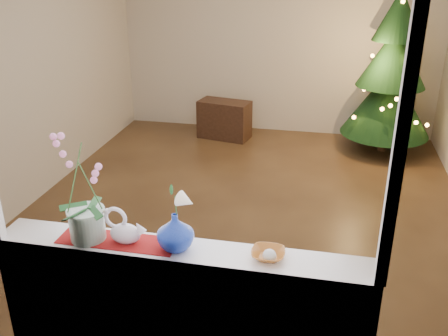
# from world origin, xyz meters

# --- Properties ---
(ground) EXTENTS (5.00, 5.00, 0.00)m
(ground) POSITION_xyz_m (0.00, 0.00, 0.00)
(ground) COLOR #342215
(ground) RESTS_ON ground
(wall_back) EXTENTS (4.50, 0.10, 2.70)m
(wall_back) POSITION_xyz_m (0.00, 2.50, 1.35)
(wall_back) COLOR beige
(wall_back) RESTS_ON ground
(wall_front) EXTENTS (4.50, 0.10, 2.70)m
(wall_front) POSITION_xyz_m (0.00, -2.50, 1.35)
(wall_front) COLOR beige
(wall_front) RESTS_ON ground
(wall_left) EXTENTS (0.10, 5.00, 2.70)m
(wall_left) POSITION_xyz_m (-2.25, 0.00, 1.35)
(wall_left) COLOR beige
(wall_left) RESTS_ON ground
(window_apron) EXTENTS (2.20, 0.08, 0.88)m
(window_apron) POSITION_xyz_m (0.00, -2.46, 0.44)
(window_apron) COLOR white
(window_apron) RESTS_ON ground
(windowsill) EXTENTS (2.20, 0.26, 0.04)m
(windowsill) POSITION_xyz_m (0.00, -2.37, 0.90)
(windowsill) COLOR white
(windowsill) RESTS_ON window_apron
(window_frame) EXTENTS (2.22, 0.06, 1.60)m
(window_frame) POSITION_xyz_m (0.00, -2.47, 1.70)
(window_frame) COLOR white
(window_frame) RESTS_ON windowsill
(runner) EXTENTS (0.70, 0.20, 0.01)m
(runner) POSITION_xyz_m (-0.38, -2.37, 0.92)
(runner) COLOR maroon
(runner) RESTS_ON windowsill
(orchid_pot) EXTENTS (0.25, 0.25, 0.64)m
(orchid_pot) POSITION_xyz_m (-0.55, -2.38, 1.24)
(orchid_pot) COLOR white
(orchid_pot) RESTS_ON windowsill
(swan) EXTENTS (0.27, 0.17, 0.21)m
(swan) POSITION_xyz_m (-0.33, -2.37, 1.03)
(swan) COLOR silver
(swan) RESTS_ON windowsill
(blue_vase) EXTENTS (0.30, 0.30, 0.25)m
(blue_vase) POSITION_xyz_m (-0.02, -2.38, 1.05)
(blue_vase) COLOR navy
(blue_vase) RESTS_ON windowsill
(lily) EXTENTS (0.14, 0.08, 0.19)m
(lily) POSITION_xyz_m (-0.02, -2.38, 1.27)
(lily) COLOR white
(lily) RESTS_ON blue_vase
(paperweight) EXTENTS (0.09, 0.09, 0.08)m
(paperweight) POSITION_xyz_m (0.51, -2.40, 0.96)
(paperweight) COLOR silver
(paperweight) RESTS_ON windowsill
(amber_dish) EXTENTS (0.16, 0.16, 0.04)m
(amber_dish) POSITION_xyz_m (0.50, -2.36, 0.94)
(amber_dish) COLOR #A45E22
(amber_dish) RESTS_ON windowsill
(xmas_tree) EXTENTS (1.18, 1.18, 2.10)m
(xmas_tree) POSITION_xyz_m (1.52, 1.95, 1.05)
(xmas_tree) COLOR black
(xmas_tree) RESTS_ON ground
(side_table) EXTENTS (0.78, 0.49, 0.54)m
(side_table) POSITION_xyz_m (-0.67, 2.01, 0.27)
(side_table) COLOR black
(side_table) RESTS_ON ground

